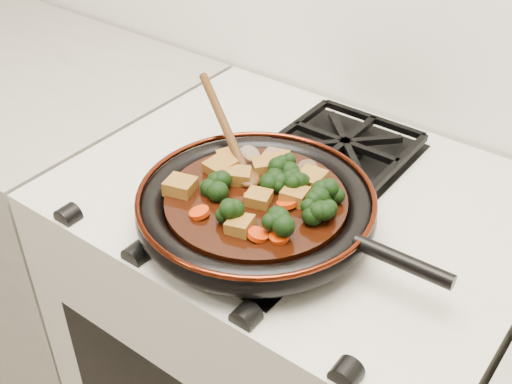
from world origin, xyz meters
The scene contains 36 objects.
stove centered at (0.00, 1.69, 0.45)m, with size 0.76×0.60×0.90m, color beige.
burner_grate_front centered at (0.00, 1.55, 0.91)m, with size 0.23×0.23×0.03m, color black, non-canonical shape.
burner_grate_back centered at (0.00, 1.83, 0.91)m, with size 0.23×0.23×0.03m, color black, non-canonical shape.
skillet centered at (0.00, 1.57, 0.94)m, with size 0.49×0.36×0.05m.
braising_sauce centered at (0.00, 1.57, 0.95)m, with size 0.27×0.27×0.02m, color black.
tofu_cube_0 centered at (-0.08, 1.60, 0.97)m, with size 0.04×0.03×0.02m, color brown.
tofu_cube_1 centered at (-0.09, 1.62, 0.97)m, with size 0.04×0.03×0.02m, color brown.
tofu_cube_2 centered at (0.01, 1.56, 0.97)m, with size 0.04×0.03×0.02m, color brown.
tofu_cube_3 centered at (-0.03, 1.63, 0.97)m, with size 0.04×0.04×0.02m, color brown.
tofu_cube_4 centered at (-0.10, 1.51, 0.97)m, with size 0.04×0.04×0.02m, color brown.
tofu_cube_5 centered at (-0.03, 1.66, 0.97)m, with size 0.04×0.04×0.02m, color brown.
tofu_cube_6 centered at (0.05, 1.60, 0.97)m, with size 0.04×0.04×0.02m, color brown.
tofu_cube_7 centered at (0.03, 1.50, 0.97)m, with size 0.04×0.03×0.02m, color brown.
tofu_cube_8 centered at (-0.08, 1.59, 0.97)m, with size 0.04×0.04×0.02m, color brown.
tofu_cube_9 centered at (0.04, 1.65, 0.97)m, with size 0.04×0.04×0.02m, color brown.
tofu_cube_10 centered at (-0.05, 1.58, 0.97)m, with size 0.04×0.03×0.02m, color brown.
broccoli_floret_0 centered at (0.10, 1.57, 0.97)m, with size 0.06×0.06×0.05m, color black, non-canonical shape.
broccoli_floret_1 centered at (0.07, 1.52, 0.97)m, with size 0.06×0.06×0.05m, color black, non-canonical shape.
broccoli_floret_2 centered at (0.01, 1.64, 0.97)m, with size 0.06×0.06×0.06m, color black, non-canonical shape.
broccoli_floret_3 centered at (0.01, 1.60, 0.97)m, with size 0.06×0.06×0.05m, color black, non-canonical shape.
broccoli_floret_4 centered at (0.10, 1.60, 0.97)m, with size 0.06×0.06×0.06m, color black, non-canonical shape.
broccoli_floret_5 centered at (0.03, 1.62, 0.97)m, with size 0.06×0.06×0.05m, color black, non-canonical shape.
broccoli_floret_6 centered at (0.09, 1.62, 0.97)m, with size 0.06×0.06×0.05m, color black, non-canonical shape.
broccoli_floret_7 centered at (-0.05, 1.54, 0.97)m, with size 0.06×0.06×0.05m, color black, non-canonical shape.
broccoli_floret_8 centered at (0.00, 1.49, 0.97)m, with size 0.06×0.06×0.06m, color black, non-canonical shape.
carrot_coin_0 centered at (0.07, 1.62, 0.96)m, with size 0.03×0.03×0.01m, color red.
carrot_coin_1 centered at (-0.04, 1.49, 0.96)m, with size 0.03×0.03×0.01m, color red.
carrot_coin_2 centered at (0.05, 1.50, 0.96)m, with size 0.03×0.03×0.01m, color red.
carrot_coin_3 centered at (0.08, 1.51, 0.96)m, with size 0.03×0.03×0.01m, color red.
carrot_coin_4 centered at (0.05, 1.58, 0.96)m, with size 0.03×0.03×0.01m, color red.
carrot_coin_5 centered at (0.00, 1.56, 0.96)m, with size 0.03×0.03×0.01m, color red.
mushroom_slice_0 centered at (-0.04, 1.66, 0.97)m, with size 0.03×0.03×0.01m, color brown.
mushroom_slice_1 centered at (0.03, 1.66, 0.97)m, with size 0.03×0.03×0.01m, color brown.
mushroom_slice_2 centered at (-0.07, 1.64, 0.97)m, with size 0.03×0.03×0.01m, color brown.
mushroom_slice_3 centered at (-0.07, 1.64, 0.97)m, with size 0.04×0.04×0.01m, color brown.
wooden_spoon centered at (-0.10, 1.63, 0.98)m, with size 0.14×0.11×0.24m.
Camera 1 is at (0.45, 0.96, 1.53)m, focal length 45.00 mm.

